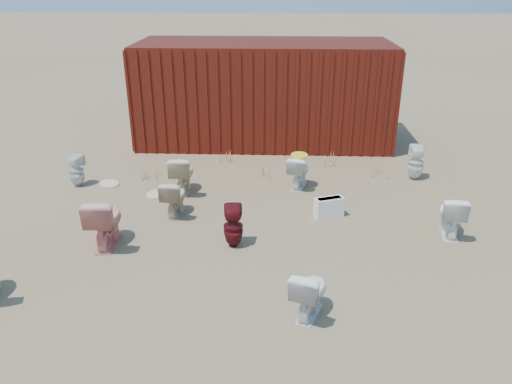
{
  "coord_description": "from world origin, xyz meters",
  "views": [
    {
      "loc": [
        0.32,
        -6.95,
        3.86
      ],
      "look_at": [
        0.0,
        0.6,
        0.55
      ],
      "focal_mm": 35.0,
      "sensor_mm": 36.0,
      "label": 1
    }
  ],
  "objects_px": {
    "toilet_front_pink": "(105,221)",
    "toilet_front_c": "(310,292)",
    "shipping_container": "(264,93)",
    "toilet_front_maroon": "(233,226)",
    "toilet_back_yellowlid": "(299,172)",
    "toilet_back_beige_left": "(182,174)",
    "loose_tank": "(329,207)",
    "toilet_back_a": "(76,171)",
    "toilet_back_beige_right": "(174,197)",
    "toilet_back_e": "(416,163)",
    "toilet_front_e": "(451,215)"
  },
  "relations": [
    {
      "from": "toilet_front_c",
      "to": "toilet_front_maroon",
      "type": "relative_size",
      "value": 0.97
    },
    {
      "from": "toilet_back_a",
      "to": "toilet_front_c",
      "type": "bearing_deg",
      "value": 161.92
    },
    {
      "from": "toilet_front_pink",
      "to": "toilet_back_yellowlid",
      "type": "xyz_separation_m",
      "value": [
        3.04,
        2.42,
        -0.09
      ]
    },
    {
      "from": "toilet_front_e",
      "to": "loose_tank",
      "type": "bearing_deg",
      "value": -10.13
    },
    {
      "from": "shipping_container",
      "to": "toilet_back_a",
      "type": "relative_size",
      "value": 9.4
    },
    {
      "from": "toilet_back_beige_left",
      "to": "loose_tank",
      "type": "relative_size",
      "value": 1.49
    },
    {
      "from": "shipping_container",
      "to": "toilet_front_pink",
      "type": "bearing_deg",
      "value": -112.52
    },
    {
      "from": "toilet_back_beige_left",
      "to": "toilet_back_e",
      "type": "bearing_deg",
      "value": -169.38
    },
    {
      "from": "toilet_back_beige_right",
      "to": "toilet_back_e",
      "type": "bearing_deg",
      "value": -151.99
    },
    {
      "from": "shipping_container",
      "to": "loose_tank",
      "type": "distance_m",
      "value": 4.64
    },
    {
      "from": "toilet_back_yellowlid",
      "to": "toilet_front_e",
      "type": "bearing_deg",
      "value": 159.01
    },
    {
      "from": "shipping_container",
      "to": "loose_tank",
      "type": "height_order",
      "value": "shipping_container"
    },
    {
      "from": "toilet_front_c",
      "to": "toilet_back_yellowlid",
      "type": "bearing_deg",
      "value": -68.75
    },
    {
      "from": "toilet_front_maroon",
      "to": "toilet_back_a",
      "type": "bearing_deg",
      "value": -38.73
    },
    {
      "from": "toilet_back_a",
      "to": "toilet_back_e",
      "type": "bearing_deg",
      "value": -150.68
    },
    {
      "from": "toilet_back_e",
      "to": "toilet_front_maroon",
      "type": "bearing_deg",
      "value": 43.53
    },
    {
      "from": "toilet_front_maroon",
      "to": "toilet_front_e",
      "type": "height_order",
      "value": "toilet_front_e"
    },
    {
      "from": "toilet_back_a",
      "to": "toilet_back_yellowlid",
      "type": "distance_m",
      "value": 4.37
    },
    {
      "from": "shipping_container",
      "to": "toilet_front_c",
      "type": "distance_m",
      "value": 7.18
    },
    {
      "from": "toilet_back_e",
      "to": "loose_tank",
      "type": "distance_m",
      "value": 2.65
    },
    {
      "from": "toilet_back_beige_right",
      "to": "toilet_back_yellowlid",
      "type": "height_order",
      "value": "toilet_back_beige_right"
    },
    {
      "from": "toilet_back_beige_right",
      "to": "toilet_front_e",
      "type": "bearing_deg",
      "value": 179.35
    },
    {
      "from": "toilet_back_beige_left",
      "to": "toilet_back_e",
      "type": "xyz_separation_m",
      "value": [
        4.62,
        0.87,
        -0.02
      ]
    },
    {
      "from": "toilet_front_c",
      "to": "toilet_back_yellowlid",
      "type": "xyz_separation_m",
      "value": [
        0.02,
        4.03,
        -0.0
      ]
    },
    {
      "from": "shipping_container",
      "to": "toilet_front_maroon",
      "type": "relative_size",
      "value": 8.99
    },
    {
      "from": "toilet_front_e",
      "to": "toilet_back_a",
      "type": "xyz_separation_m",
      "value": [
        -6.72,
        1.73,
        -0.03
      ]
    },
    {
      "from": "toilet_front_c",
      "to": "toilet_back_a",
      "type": "relative_size",
      "value": 1.02
    },
    {
      "from": "toilet_front_pink",
      "to": "toilet_front_c",
      "type": "bearing_deg",
      "value": 150.02
    },
    {
      "from": "toilet_front_e",
      "to": "toilet_front_pink",
      "type": "bearing_deg",
      "value": 12.48
    },
    {
      "from": "loose_tank",
      "to": "toilet_back_beige_right",
      "type": "bearing_deg",
      "value": 159.87
    },
    {
      "from": "toilet_front_pink",
      "to": "toilet_front_c",
      "type": "relative_size",
      "value": 1.26
    },
    {
      "from": "toilet_back_yellowlid",
      "to": "loose_tank",
      "type": "bearing_deg",
      "value": 127.44
    },
    {
      "from": "toilet_front_pink",
      "to": "toilet_back_a",
      "type": "xyz_separation_m",
      "value": [
        -1.33,
        2.3,
        -0.09
      ]
    },
    {
      "from": "toilet_front_maroon",
      "to": "toilet_front_e",
      "type": "distance_m",
      "value": 3.47
    },
    {
      "from": "toilet_front_pink",
      "to": "toilet_front_e",
      "type": "relative_size",
      "value": 1.18
    },
    {
      "from": "toilet_front_maroon",
      "to": "toilet_back_beige_left",
      "type": "bearing_deg",
      "value": -64.86
    },
    {
      "from": "toilet_front_c",
      "to": "toilet_front_maroon",
      "type": "distance_m",
      "value": 1.97
    },
    {
      "from": "loose_tank",
      "to": "toilet_front_c",
      "type": "bearing_deg",
      "value": -120.97
    },
    {
      "from": "toilet_back_beige_right",
      "to": "shipping_container",
      "type": "bearing_deg",
      "value": -102.01
    },
    {
      "from": "toilet_back_e",
      "to": "toilet_front_e",
      "type": "bearing_deg",
      "value": 92.61
    },
    {
      "from": "toilet_front_pink",
      "to": "toilet_back_e",
      "type": "relative_size",
      "value": 1.16
    },
    {
      "from": "toilet_front_e",
      "to": "loose_tank",
      "type": "height_order",
      "value": "toilet_front_e"
    },
    {
      "from": "toilet_back_a",
      "to": "loose_tank",
      "type": "xyz_separation_m",
      "value": [
        4.85,
        -1.17,
        -0.14
      ]
    },
    {
      "from": "toilet_back_a",
      "to": "toilet_back_beige_left",
      "type": "relative_size",
      "value": 0.85
    },
    {
      "from": "toilet_front_maroon",
      "to": "toilet_back_yellowlid",
      "type": "relative_size",
      "value": 1.03
    },
    {
      "from": "toilet_front_e",
      "to": "toilet_back_yellowlid",
      "type": "relative_size",
      "value": 1.07
    },
    {
      "from": "toilet_front_pink",
      "to": "toilet_back_beige_left",
      "type": "height_order",
      "value": "toilet_front_pink"
    },
    {
      "from": "shipping_container",
      "to": "toilet_back_beige_right",
      "type": "xyz_separation_m",
      "value": [
        -1.42,
        -4.38,
        -0.87
      ]
    },
    {
      "from": "toilet_front_pink",
      "to": "toilet_back_yellowlid",
      "type": "relative_size",
      "value": 1.27
    },
    {
      "from": "toilet_front_e",
      "to": "toilet_back_beige_left",
      "type": "distance_m",
      "value": 4.82
    }
  ]
}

